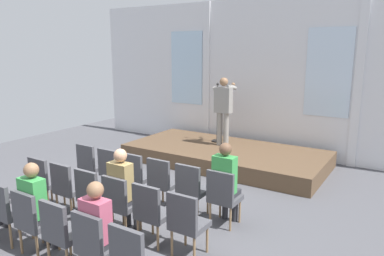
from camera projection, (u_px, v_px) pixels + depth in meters
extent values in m
plane|color=#4C4C51|center=(125.00, 218.00, 6.15)|extent=(13.22, 13.22, 0.00)
cube|color=silver|center=(251.00, 77.00, 9.92)|extent=(10.15, 0.10, 4.08)
cube|color=silver|center=(187.00, 68.00, 10.89)|extent=(1.07, 0.04, 2.12)
cube|color=silver|center=(207.00, 75.00, 10.58)|extent=(0.20, 0.08, 4.08)
cube|color=silver|center=(328.00, 73.00, 8.77)|extent=(1.07, 0.04, 2.12)
cube|color=silver|center=(359.00, 82.00, 8.46)|extent=(0.20, 0.08, 4.08)
cube|color=brown|center=(225.00, 155.00, 9.12)|extent=(4.84, 2.29, 0.38)
cylinder|color=gray|center=(220.00, 129.00, 9.28)|extent=(0.14, 0.14, 0.84)
cylinder|color=gray|center=(226.00, 130.00, 9.19)|extent=(0.14, 0.14, 0.84)
cube|color=gray|center=(223.00, 100.00, 9.08)|extent=(0.42, 0.22, 0.63)
cube|color=#B28C19|center=(226.00, 97.00, 9.16)|extent=(0.06, 0.01, 0.38)
sphere|color=#8C6647|center=(224.00, 82.00, 8.99)|extent=(0.21, 0.21, 0.21)
cylinder|color=gray|center=(216.00, 95.00, 9.25)|extent=(0.09, 0.28, 0.45)
cylinder|color=gray|center=(231.00, 88.00, 9.04)|extent=(0.15, 0.36, 0.15)
cylinder|color=gray|center=(232.00, 86.00, 9.18)|extent=(0.11, 0.34, 0.15)
sphere|color=#8C6647|center=(233.00, 84.00, 9.44)|extent=(0.10, 0.10, 0.10)
cylinder|color=black|center=(217.00, 141.00, 9.71)|extent=(0.28, 0.28, 0.03)
cylinder|color=black|center=(217.00, 113.00, 9.55)|extent=(0.02, 0.02, 1.45)
sphere|color=#262626|center=(218.00, 84.00, 9.39)|extent=(0.07, 0.07, 0.07)
cylinder|color=olive|center=(107.00, 177.00, 7.54)|extent=(0.04, 0.04, 0.40)
cylinder|color=olive|center=(94.00, 174.00, 7.72)|extent=(0.04, 0.04, 0.40)
cylinder|color=olive|center=(94.00, 182.00, 7.26)|extent=(0.04, 0.04, 0.40)
cylinder|color=olive|center=(82.00, 179.00, 7.44)|extent=(0.04, 0.04, 0.40)
cube|color=#47474C|center=(94.00, 167.00, 7.44)|extent=(0.46, 0.44, 0.08)
cube|color=#47474C|center=(86.00, 156.00, 7.22)|extent=(0.46, 0.06, 0.46)
cylinder|color=olive|center=(129.00, 183.00, 7.22)|extent=(0.04, 0.04, 0.40)
cylinder|color=olive|center=(115.00, 179.00, 7.41)|extent=(0.04, 0.04, 0.40)
cylinder|color=olive|center=(117.00, 188.00, 6.94)|extent=(0.04, 0.04, 0.40)
cylinder|color=olive|center=(103.00, 185.00, 7.13)|extent=(0.04, 0.04, 0.40)
cube|color=#47474C|center=(115.00, 172.00, 7.13)|extent=(0.46, 0.44, 0.08)
cube|color=#47474C|center=(108.00, 161.00, 6.91)|extent=(0.46, 0.06, 0.46)
cylinder|color=olive|center=(153.00, 189.00, 6.91)|extent=(0.04, 0.04, 0.40)
cylinder|color=olive|center=(138.00, 185.00, 7.10)|extent=(0.04, 0.04, 0.40)
cylinder|color=olive|center=(141.00, 195.00, 6.63)|extent=(0.04, 0.04, 0.40)
cylinder|color=olive|center=(126.00, 191.00, 6.82)|extent=(0.04, 0.04, 0.40)
cube|color=#47474C|center=(139.00, 178.00, 6.81)|extent=(0.46, 0.44, 0.08)
cube|color=#47474C|center=(132.00, 167.00, 6.60)|extent=(0.46, 0.06, 0.46)
cylinder|color=olive|center=(179.00, 196.00, 6.60)|extent=(0.04, 0.04, 0.40)
cylinder|color=olive|center=(163.00, 192.00, 6.79)|extent=(0.04, 0.04, 0.40)
cylinder|color=olive|center=(168.00, 202.00, 6.32)|extent=(0.04, 0.04, 0.40)
cylinder|color=olive|center=(151.00, 198.00, 6.50)|extent=(0.04, 0.04, 0.40)
cube|color=#47474C|center=(165.00, 184.00, 6.50)|extent=(0.46, 0.44, 0.08)
cube|color=#47474C|center=(158.00, 173.00, 6.29)|extent=(0.46, 0.06, 0.46)
cylinder|color=olive|center=(208.00, 203.00, 6.28)|extent=(0.04, 0.04, 0.40)
cylinder|color=olive|center=(190.00, 198.00, 6.47)|extent=(0.04, 0.04, 0.40)
cylinder|color=olive|center=(197.00, 210.00, 6.00)|extent=(0.04, 0.04, 0.40)
cylinder|color=olive|center=(179.00, 205.00, 6.19)|extent=(0.04, 0.04, 0.40)
cube|color=#47474C|center=(194.00, 191.00, 6.19)|extent=(0.46, 0.44, 0.08)
cube|color=#47474C|center=(187.00, 179.00, 5.97)|extent=(0.46, 0.06, 0.46)
cylinder|color=olive|center=(240.00, 211.00, 5.97)|extent=(0.04, 0.04, 0.40)
cylinder|color=olive|center=(220.00, 206.00, 6.16)|extent=(0.04, 0.04, 0.40)
cylinder|color=olive|center=(230.00, 219.00, 5.69)|extent=(0.04, 0.04, 0.40)
cylinder|color=olive|center=(210.00, 214.00, 5.88)|extent=(0.04, 0.04, 0.40)
cube|color=#47474C|center=(225.00, 198.00, 5.87)|extent=(0.46, 0.44, 0.08)
cube|color=#47474C|center=(220.00, 186.00, 5.66)|extent=(0.46, 0.06, 0.46)
cylinder|color=#2D2D33|center=(225.00, 206.00, 6.12)|extent=(0.10, 0.10, 0.44)
cylinder|color=#2D2D33|center=(235.00, 208.00, 6.02)|extent=(0.10, 0.10, 0.44)
cube|color=#2D2D33|center=(227.00, 194.00, 5.91)|extent=(0.34, 0.36, 0.12)
cube|color=green|center=(224.00, 174.00, 5.74)|extent=(0.36, 0.20, 0.60)
sphere|color=brown|center=(225.00, 149.00, 5.67)|extent=(0.20, 0.20, 0.20)
cylinder|color=olive|center=(64.00, 194.00, 6.66)|extent=(0.04, 0.04, 0.40)
cylinder|color=olive|center=(51.00, 190.00, 6.84)|extent=(0.04, 0.04, 0.40)
cylinder|color=olive|center=(48.00, 201.00, 6.38)|extent=(0.04, 0.04, 0.40)
cylinder|color=olive|center=(35.00, 196.00, 6.56)|extent=(0.04, 0.04, 0.40)
cube|color=#47474C|center=(49.00, 183.00, 6.56)|extent=(0.46, 0.44, 0.08)
cube|color=#47474C|center=(38.00, 171.00, 6.34)|extent=(0.46, 0.06, 0.46)
cylinder|color=olive|center=(87.00, 201.00, 6.34)|extent=(0.04, 0.04, 0.40)
cylinder|color=olive|center=(73.00, 197.00, 6.53)|extent=(0.04, 0.04, 0.40)
cylinder|color=olive|center=(71.00, 209.00, 6.06)|extent=(0.04, 0.04, 0.40)
cylinder|color=olive|center=(57.00, 204.00, 6.25)|extent=(0.04, 0.04, 0.40)
cube|color=#47474C|center=(71.00, 189.00, 6.25)|extent=(0.46, 0.44, 0.08)
cube|color=#47474C|center=(61.00, 178.00, 6.03)|extent=(0.46, 0.06, 0.46)
cylinder|color=olive|center=(112.00, 209.00, 6.03)|extent=(0.04, 0.04, 0.40)
cylinder|color=olive|center=(97.00, 205.00, 6.22)|extent=(0.04, 0.04, 0.40)
cylinder|color=olive|center=(97.00, 217.00, 5.75)|extent=(0.04, 0.04, 0.40)
cylinder|color=olive|center=(81.00, 212.00, 5.94)|extent=(0.04, 0.04, 0.40)
cube|color=#47474C|center=(96.00, 197.00, 5.93)|extent=(0.46, 0.44, 0.08)
cube|color=#47474C|center=(86.00, 185.00, 5.72)|extent=(0.46, 0.06, 0.46)
cylinder|color=olive|center=(141.00, 218.00, 5.72)|extent=(0.04, 0.04, 0.40)
cylinder|color=olive|center=(123.00, 213.00, 5.91)|extent=(0.04, 0.04, 0.40)
cylinder|color=olive|center=(126.00, 227.00, 5.44)|extent=(0.04, 0.04, 0.40)
cylinder|color=olive|center=(108.00, 221.00, 5.62)|extent=(0.04, 0.04, 0.40)
cube|color=#47474C|center=(124.00, 205.00, 5.62)|extent=(0.46, 0.44, 0.08)
cube|color=#47474C|center=(114.00, 193.00, 5.41)|extent=(0.46, 0.06, 0.46)
cylinder|color=#2D2D33|center=(128.00, 213.00, 5.86)|extent=(0.10, 0.10, 0.44)
cylinder|color=#2D2D33|center=(137.00, 215.00, 5.77)|extent=(0.10, 0.10, 0.44)
cube|color=#2D2D33|center=(126.00, 200.00, 5.66)|extent=(0.34, 0.36, 0.12)
cube|color=#997F4C|center=(121.00, 181.00, 5.49)|extent=(0.36, 0.20, 0.57)
sphere|color=tan|center=(120.00, 155.00, 5.42)|extent=(0.20, 0.20, 0.20)
cylinder|color=olive|center=(172.00, 228.00, 5.40)|extent=(0.04, 0.04, 0.40)
cylinder|color=olive|center=(153.00, 222.00, 5.59)|extent=(0.04, 0.04, 0.40)
cylinder|color=olive|center=(158.00, 238.00, 5.12)|extent=(0.04, 0.04, 0.40)
cylinder|color=olive|center=(138.00, 231.00, 5.31)|extent=(0.04, 0.04, 0.40)
cube|color=#47474C|center=(155.00, 214.00, 5.31)|extent=(0.46, 0.44, 0.08)
cube|color=#47474C|center=(146.00, 202.00, 5.09)|extent=(0.46, 0.06, 0.46)
cylinder|color=olive|center=(207.00, 239.00, 5.09)|extent=(0.04, 0.04, 0.40)
cylinder|color=olive|center=(185.00, 232.00, 5.28)|extent=(0.04, 0.04, 0.40)
cylinder|color=olive|center=(194.00, 250.00, 4.81)|extent=(0.04, 0.04, 0.40)
cylinder|color=olive|center=(172.00, 243.00, 5.00)|extent=(0.04, 0.04, 0.40)
cube|color=#47474C|center=(190.00, 225.00, 4.99)|extent=(0.46, 0.44, 0.08)
cube|color=#47474C|center=(182.00, 212.00, 4.78)|extent=(0.46, 0.06, 0.46)
cylinder|color=olive|center=(9.00, 216.00, 5.78)|extent=(0.04, 0.04, 0.40)
cylinder|color=#2D2D33|center=(6.00, 214.00, 5.83)|extent=(0.10, 0.10, 0.44)
cylinder|color=olive|center=(32.00, 226.00, 5.46)|extent=(0.04, 0.04, 0.40)
cylinder|color=olive|center=(18.00, 220.00, 5.65)|extent=(0.04, 0.04, 0.40)
cylinder|color=olive|center=(11.00, 236.00, 5.18)|extent=(0.04, 0.04, 0.40)
cube|color=#47474C|center=(13.00, 213.00, 5.37)|extent=(0.46, 0.44, 0.08)
cylinder|color=olive|center=(59.00, 237.00, 5.15)|extent=(0.04, 0.04, 0.40)
cylinder|color=olive|center=(42.00, 230.00, 5.34)|extent=(0.04, 0.04, 0.40)
cylinder|color=olive|center=(37.00, 248.00, 4.87)|extent=(0.04, 0.04, 0.40)
cylinder|color=olive|center=(21.00, 240.00, 5.06)|extent=(0.04, 0.04, 0.40)
cube|color=#47474C|center=(38.00, 223.00, 5.05)|extent=(0.46, 0.44, 0.08)
cube|color=#47474C|center=(24.00, 210.00, 4.84)|extent=(0.46, 0.06, 0.46)
cylinder|color=#2D2D33|center=(47.00, 230.00, 5.30)|extent=(0.10, 0.10, 0.44)
cylinder|color=#2D2D33|center=(55.00, 234.00, 5.20)|extent=(0.10, 0.10, 0.44)
cube|color=#2D2D33|center=(42.00, 217.00, 5.09)|extent=(0.34, 0.36, 0.12)
cube|color=green|center=(33.00, 197.00, 4.93)|extent=(0.36, 0.20, 0.54)
sphere|color=#8C6647|center=(31.00, 170.00, 4.86)|extent=(0.20, 0.20, 0.20)
cylinder|color=olive|center=(88.00, 249.00, 4.84)|extent=(0.04, 0.04, 0.40)
cylinder|color=olive|center=(70.00, 242.00, 5.03)|extent=(0.04, 0.04, 0.40)
cylinder|color=olive|center=(49.00, 253.00, 4.74)|extent=(0.04, 0.04, 0.40)
cube|color=#47474C|center=(67.00, 234.00, 4.74)|extent=(0.46, 0.44, 0.08)
cube|color=#47474C|center=(53.00, 221.00, 4.53)|extent=(0.46, 0.06, 0.46)
cylinder|color=olive|center=(101.00, 254.00, 4.71)|extent=(0.04, 0.04, 0.40)
cube|color=#47474C|center=(101.00, 247.00, 4.43)|extent=(0.46, 0.44, 0.08)
cube|color=#47474C|center=(87.00, 233.00, 4.21)|extent=(0.46, 0.06, 0.46)
cylinder|color=#2D2D33|center=(107.00, 255.00, 4.67)|extent=(0.10, 0.10, 0.44)
cube|color=#2D2D33|center=(104.00, 241.00, 4.46)|extent=(0.34, 0.36, 0.12)
cube|color=#B24C66|center=(96.00, 220.00, 4.31)|extent=(0.36, 0.20, 0.52)
sphere|color=#8C6647|center=(95.00, 190.00, 4.24)|extent=(0.20, 0.20, 0.20)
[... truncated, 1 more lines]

